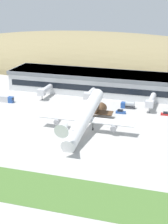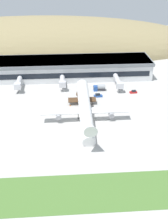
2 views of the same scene
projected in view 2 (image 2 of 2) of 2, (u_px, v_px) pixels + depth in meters
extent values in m
plane|color=#B7B5AF|center=(81.00, 121.00, 132.10)|extent=(366.93, 366.93, 0.00)
cube|color=#4C7533|center=(91.00, 192.00, 92.93)|extent=(330.24, 17.07, 0.08)
ellipsoid|color=#8E7F56|center=(36.00, 49.00, 228.70)|extent=(255.91, 84.83, 45.53)
cube|color=silver|center=(65.00, 68.00, 175.81)|extent=(95.15, 20.78, 10.30)
cube|color=slate|center=(65.00, 61.00, 173.87)|extent=(96.35, 21.98, 1.85)
cube|color=black|center=(66.00, 76.00, 166.81)|extent=(91.35, 0.16, 2.88)
cylinder|color=silver|center=(19.00, 82.00, 160.52)|extent=(2.60, 11.29, 2.60)
cube|color=silver|center=(17.00, 86.00, 155.53)|extent=(3.38, 2.86, 2.86)
cylinder|color=slate|center=(18.00, 89.00, 156.89)|extent=(0.36, 0.36, 4.00)
cylinder|color=silver|center=(62.00, 80.00, 162.43)|extent=(2.60, 10.37, 2.60)
cube|color=silver|center=(63.00, 84.00, 157.83)|extent=(3.38, 2.86, 2.86)
cylinder|color=slate|center=(63.00, 87.00, 159.20)|extent=(0.36, 0.36, 4.00)
cylinder|color=silver|center=(118.00, 80.00, 162.65)|extent=(2.60, 14.19, 2.60)
cube|color=silver|center=(120.00, 85.00, 156.37)|extent=(3.38, 2.86, 2.86)
cylinder|color=slate|center=(120.00, 89.00, 157.73)|extent=(0.36, 0.36, 4.00)
cylinder|color=white|center=(85.00, 110.00, 127.87)|extent=(5.01, 38.10, 12.56)
cone|color=white|center=(90.00, 127.00, 107.04)|extent=(4.91, 6.39, 5.92)
cone|color=#4C331E|center=(82.00, 98.00, 149.17)|extent=(4.91, 7.37, 6.12)
cube|color=#4C331E|center=(82.00, 92.00, 143.37)|extent=(0.50, 6.13, 9.22)
cube|color=#4C331E|center=(82.00, 100.00, 145.57)|extent=(13.02, 3.51, 1.06)
cube|color=white|center=(85.00, 111.00, 130.09)|extent=(36.77, 3.62, 1.17)
cylinder|color=#9E9EA3|center=(58.00, 115.00, 129.55)|extent=(2.30, 3.99, 2.98)
cylinder|color=#9E9EA3|center=(111.00, 114.00, 131.02)|extent=(2.30, 3.99, 2.98)
cylinder|color=#2D2D2D|center=(78.00, 116.00, 131.04)|extent=(0.28, 0.28, 2.20)
cylinder|color=#2D2D2D|center=(78.00, 119.00, 131.55)|extent=(0.45, 1.10, 1.10)
cylinder|color=#2D2D2D|center=(91.00, 116.00, 131.41)|extent=(0.28, 0.28, 2.20)
cylinder|color=#2D2D2D|center=(91.00, 118.00, 131.92)|extent=(0.45, 1.10, 1.10)
cylinder|color=#2D2D2D|center=(88.00, 127.00, 116.63)|extent=(0.22, 0.22, 1.98)
cylinder|color=#2D2D2D|center=(88.00, 129.00, 117.09)|extent=(0.30, 0.82, 0.82)
cube|color=#264C99|center=(98.00, 96.00, 153.53)|extent=(4.26, 1.89, 0.92)
cube|color=black|center=(98.00, 94.00, 153.12)|extent=(2.37, 1.54, 0.75)
cube|color=#B21E1E|center=(133.00, 92.00, 157.75)|extent=(3.80, 1.98, 0.78)
cube|color=black|center=(134.00, 91.00, 157.45)|extent=(2.13, 1.59, 0.64)
cube|color=#264C99|center=(95.00, 88.00, 160.02)|extent=(1.99, 2.51, 2.56)
cube|color=black|center=(93.00, 88.00, 159.72)|extent=(0.12, 2.11, 1.13)
cube|color=#38383D|center=(101.00, 90.00, 160.65)|extent=(4.18, 2.30, 0.90)
cylinder|color=#999EA3|center=(101.00, 87.00, 159.90)|extent=(3.98, 2.42, 2.36)
cube|color=orange|center=(70.00, 106.00, 144.75)|extent=(0.52, 0.52, 0.03)
cone|color=orange|center=(70.00, 105.00, 144.61)|extent=(0.40, 0.40, 0.55)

